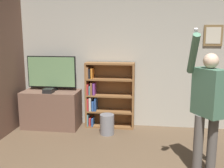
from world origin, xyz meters
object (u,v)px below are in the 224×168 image
at_px(television, 52,73).
at_px(game_console, 49,91).
at_px(person, 208,103).
at_px(waste_bin, 107,124).
at_px(bookshelf, 106,95).

bearing_deg(television, game_console, -85.87).
bearing_deg(person, television, -151.39).
bearing_deg(game_console, waste_bin, -4.14).
distance_m(bookshelf, waste_bin, 0.64).
bearing_deg(bookshelf, waste_bin, -79.41).
bearing_deg(television, person, -30.72).
distance_m(game_console, bookshelf, 1.16).
height_order(person, waste_bin, person).
bearing_deg(waste_bin, television, 163.72).
distance_m(television, game_console, 0.42).
bearing_deg(waste_bin, person, -39.67).
distance_m(game_console, person, 3.04).
relative_size(bookshelf, person, 0.68).
relative_size(game_console, waste_bin, 0.49).
xyz_separation_m(television, game_console, (0.02, -0.26, -0.32)).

